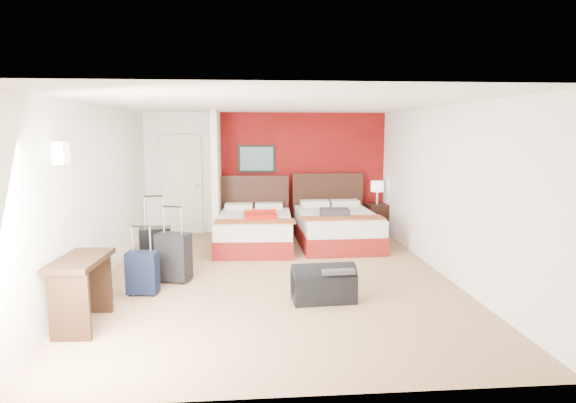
{
  "coord_description": "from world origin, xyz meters",
  "views": [
    {
      "loc": [
        -0.38,
        -6.87,
        2.14
      ],
      "look_at": [
        0.25,
        0.8,
        1.0
      ],
      "focal_mm": 30.11,
      "sensor_mm": 36.0,
      "label": 1
    }
  ],
  "objects": [
    {
      "name": "ground",
      "position": [
        0.0,
        0.0,
        0.0
      ],
      "size": [
        6.5,
        6.5,
        0.0
      ],
      "primitive_type": "plane",
      "color": "tan",
      "rests_on": "ground"
    },
    {
      "name": "room_walls",
      "position": [
        -1.4,
        1.42,
        1.26
      ],
      "size": [
        5.02,
        6.52,
        2.5
      ],
      "color": "white",
      "rests_on": "ground"
    },
    {
      "name": "red_accent_panel",
      "position": [
        0.75,
        3.23,
        1.25
      ],
      "size": [
        3.5,
        0.04,
        2.5
      ],
      "primitive_type": "cube",
      "color": "maroon",
      "rests_on": "ground"
    },
    {
      "name": "partition_wall",
      "position": [
        -1.0,
        2.61,
        1.25
      ],
      "size": [
        0.12,
        1.2,
        2.5
      ],
      "primitive_type": "cube",
      "color": "silver",
      "rests_on": "ground"
    },
    {
      "name": "entry_door",
      "position": [
        -1.75,
        3.2,
        1.02
      ],
      "size": [
        0.82,
        0.06,
        2.05
      ],
      "primitive_type": "cube",
      "color": "silver",
      "rests_on": "ground"
    },
    {
      "name": "bed_left",
      "position": [
        -0.28,
        1.86,
        0.29
      ],
      "size": [
        1.44,
        2.0,
        0.58
      ],
      "primitive_type": "cube",
      "rotation": [
        0.0,
        0.0,
        -0.05
      ],
      "color": "white",
      "rests_on": "ground"
    },
    {
      "name": "bed_right",
      "position": [
        1.27,
        1.95,
        0.3
      ],
      "size": [
        1.45,
        2.04,
        0.6
      ],
      "primitive_type": "cube",
      "rotation": [
        0.0,
        0.0,
        0.02
      ],
      "color": "silver",
      "rests_on": "ground"
    },
    {
      "name": "red_suitcase_open",
      "position": [
        -0.18,
        1.76,
        0.63
      ],
      "size": [
        0.65,
        0.84,
        0.1
      ],
      "primitive_type": "cube",
      "rotation": [
        0.0,
        0.0,
        0.1
      ],
      "color": "#A5170E",
      "rests_on": "bed_left"
    },
    {
      "name": "jacket_bundle",
      "position": [
        1.17,
        1.65,
        0.67
      ],
      "size": [
        0.54,
        0.45,
        0.12
      ],
      "primitive_type": "cube",
      "rotation": [
        0.0,
        0.0,
        -0.07
      ],
      "color": "#333438",
      "rests_on": "bed_right"
    },
    {
      "name": "nightstand",
      "position": [
        2.29,
        2.88,
        0.31
      ],
      "size": [
        0.49,
        0.49,
        0.62
      ],
      "primitive_type": "cube",
      "rotation": [
        0.0,
        0.0,
        0.13
      ],
      "color": "black",
      "rests_on": "ground"
    },
    {
      "name": "table_lamp",
      "position": [
        2.29,
        2.88,
        0.85
      ],
      "size": [
        0.34,
        0.34,
        0.48
      ],
      "primitive_type": "cylinder",
      "rotation": [
        0.0,
        0.0,
        -0.31
      ],
      "color": "white",
      "rests_on": "nightstand"
    },
    {
      "name": "suitcase_black",
      "position": [
        -1.77,
        0.3,
        0.34
      ],
      "size": [
        0.49,
        0.35,
        0.68
      ],
      "primitive_type": "cube",
      "rotation": [
        0.0,
        0.0,
        0.16
      ],
      "color": "black",
      "rests_on": "ground"
    },
    {
      "name": "suitcase_charcoal",
      "position": [
        -1.45,
        -0.11,
        0.33
      ],
      "size": [
        0.52,
        0.41,
        0.67
      ],
      "primitive_type": "cube",
      "rotation": [
        0.0,
        0.0,
        -0.33
      ],
      "color": "black",
      "rests_on": "ground"
    },
    {
      "name": "suitcase_navy",
      "position": [
        -1.77,
        -0.63,
        0.27
      ],
      "size": [
        0.42,
        0.28,
        0.54
      ],
      "primitive_type": "cube",
      "rotation": [
        0.0,
        0.0,
        -0.11
      ],
      "color": "black",
      "rests_on": "ground"
    },
    {
      "name": "duffel_bag",
      "position": [
        0.55,
        -1.06,
        0.2
      ],
      "size": [
        0.81,
        0.47,
        0.4
      ],
      "primitive_type": "cube",
      "rotation": [
        0.0,
        0.0,
        0.06
      ],
      "color": "black",
      "rests_on": "ground"
    },
    {
      "name": "jacket_draped",
      "position": [
        0.7,
        -1.11,
        0.42
      ],
      "size": [
        0.43,
        0.37,
        0.05
      ],
      "primitive_type": "cube",
      "rotation": [
        0.0,
        0.0,
        0.06
      ],
      "color": "#3B3A40",
      "rests_on": "duffel_bag"
    },
    {
      "name": "desk",
      "position": [
        -2.21,
        -1.62,
        0.39
      ],
      "size": [
        0.52,
        0.95,
        0.77
      ],
      "primitive_type": "cube",
      "rotation": [
        0.0,
        0.0,
        -0.06
      ],
      "color": "black",
      "rests_on": "ground"
    }
  ]
}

